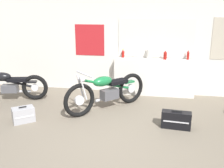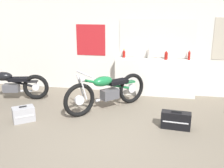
% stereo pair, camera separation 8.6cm
% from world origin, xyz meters
% --- Properties ---
extents(ground_plane, '(24.00, 24.00, 0.00)m').
position_xyz_m(ground_plane, '(0.00, 0.00, 0.00)').
color(ground_plane, '#706656').
extents(wall_back, '(10.00, 0.07, 2.80)m').
position_xyz_m(wall_back, '(0.04, 3.08, 1.40)').
color(wall_back, silver).
rests_on(wall_back, ground_plane).
extents(sill_counter, '(2.09, 0.28, 0.98)m').
position_xyz_m(sill_counter, '(0.63, 2.90, 0.49)').
color(sill_counter, silver).
rests_on(sill_counter, ground_plane).
extents(bottle_leftmost, '(0.07, 0.07, 0.22)m').
position_xyz_m(bottle_leftmost, '(-0.20, 2.93, 1.08)').
color(bottle_leftmost, maroon).
rests_on(bottle_leftmost, sill_counter).
extents(bottle_left_center, '(0.08, 0.08, 0.31)m').
position_xyz_m(bottle_left_center, '(0.45, 2.92, 1.12)').
color(bottle_left_center, '#B7B2A8').
rests_on(bottle_left_center, sill_counter).
extents(bottle_center, '(0.09, 0.09, 0.25)m').
position_xyz_m(bottle_center, '(0.89, 2.86, 1.09)').
color(bottle_center, maroon).
rests_on(bottle_center, sill_counter).
extents(bottle_right_center, '(0.06, 0.06, 0.27)m').
position_xyz_m(bottle_right_center, '(1.46, 2.93, 1.10)').
color(bottle_right_center, maroon).
rests_on(bottle_right_center, sill_counter).
extents(motorcycle_green, '(1.56, 1.64, 0.94)m').
position_xyz_m(motorcycle_green, '(-0.39, 1.68, 0.44)').
color(motorcycle_green, black).
rests_on(motorcycle_green, ground_plane).
extents(motorcycle_black, '(1.98, 0.73, 0.80)m').
position_xyz_m(motorcycle_black, '(-2.96, 1.84, 0.39)').
color(motorcycle_black, black).
rests_on(motorcycle_black, ground_plane).
extents(hard_case_silver, '(0.50, 0.47, 0.33)m').
position_xyz_m(hard_case_silver, '(-1.94, 0.71, 0.15)').
color(hard_case_silver, '#9E9EA3').
rests_on(hard_case_silver, ground_plane).
extents(hard_case_black, '(0.58, 0.25, 0.36)m').
position_xyz_m(hard_case_black, '(1.12, 0.96, 0.17)').
color(hard_case_black, black).
rests_on(hard_case_black, ground_plane).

